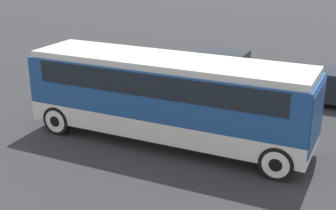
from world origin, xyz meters
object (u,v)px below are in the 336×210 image
parked_car_mid (192,74)px  parked_car_far (226,65)px  tour_bus (171,93)px  parked_car_near (317,86)px

parked_car_mid → parked_car_far: parked_car_mid is taller
tour_bus → parked_car_near: bearing=59.7°
tour_bus → parked_car_mid: (-1.84, 6.30, -1.15)m
parked_car_far → parked_car_near: bearing=-21.6°
parked_car_mid → parked_car_far: bearing=68.6°
parked_car_near → parked_car_far: size_ratio=1.00×
parked_car_near → parked_car_far: 5.23m
parked_car_near → parked_car_mid: 5.81m
parked_car_far → tour_bus: bearing=-84.0°
parked_car_mid → tour_bus: bearing=-73.7°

